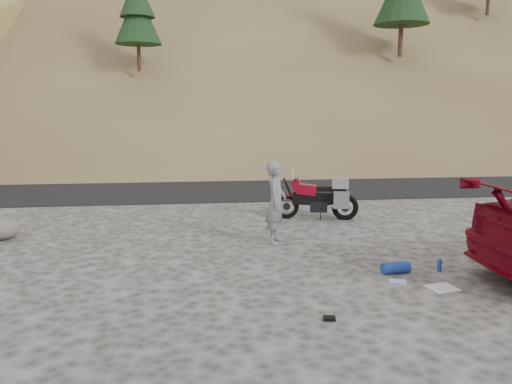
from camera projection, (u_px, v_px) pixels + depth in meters
ground at (288, 261)px, 8.83m from camera, size 140.00×140.00×0.00m
road at (243, 184)px, 17.64m from camera, size 120.00×7.00×0.05m
hillside at (212, 17)px, 46.98m from camera, size 120.00×73.00×46.72m
motorcycle at (320, 198)px, 12.02m from camera, size 2.01×0.83×1.21m
man at (276, 243)px, 10.01m from camera, size 0.56×0.70×1.65m
small_rock at (1, 229)px, 10.22m from camera, size 0.88×0.82×0.46m
gear_white_cloth at (442, 288)px, 7.49m from camera, size 0.48×0.44×0.01m
gear_blue_mat at (396, 268)px, 8.16m from camera, size 0.48×0.23×0.19m
gear_bottle at (439, 266)px, 8.24m from camera, size 0.09×0.09×0.21m
gear_glove_a at (329, 318)px, 6.38m from camera, size 0.17×0.14×0.04m
gear_blue_cloth at (397, 281)px, 7.78m from camera, size 0.32×0.28×0.01m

